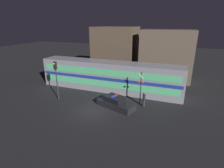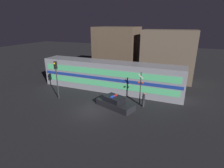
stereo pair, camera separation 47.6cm
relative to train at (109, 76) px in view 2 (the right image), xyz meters
name	(u,v)px [view 2 (the right image)]	position (x,y,z in m)	size (l,w,h in m)	color
ground_plane	(93,111)	(0.82, -6.56, -2.03)	(120.00, 120.00, 0.00)	black
train	(109,76)	(0.00, 0.00, 0.00)	(19.93, 2.86, 4.06)	gray
police_car	(115,103)	(2.71, -4.86, -1.51)	(4.76, 3.06, 1.41)	black
pedestrian	(144,99)	(5.68, -3.53, -1.14)	(0.29, 0.29, 1.74)	#2D2833
crossing_signal_near	(140,87)	(5.16, -3.21, 0.21)	(0.66, 0.27, 3.95)	#2D2D33
traffic_light_corner	(56,73)	(-4.65, -5.38, 1.33)	(0.30, 0.46, 4.78)	#2D2D33
building_left	(117,50)	(-2.31, 9.23, 2.19)	(7.46, 6.36, 8.45)	brown
building_center	(167,56)	(6.88, 7.83, 2.01)	(8.18, 4.25, 8.09)	brown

